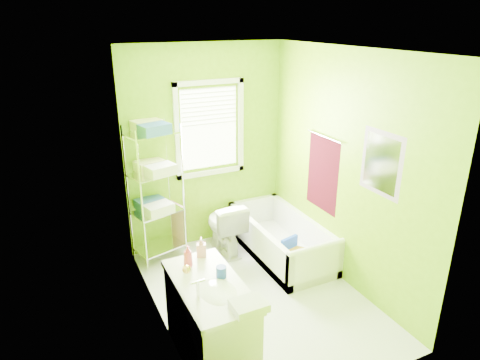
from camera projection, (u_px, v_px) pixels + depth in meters
name	position (u px, v px, depth m)	size (l,w,h in m)	color
ground	(257.00, 295.00, 4.71)	(2.90, 2.90, 0.00)	silver
room_envelope	(259.00, 162.00, 4.16)	(2.14, 2.94, 2.62)	#6B9C07
window	(210.00, 124.00, 5.35)	(0.92, 0.05, 1.22)	white
door	(196.00, 293.00, 3.09)	(0.09, 0.80, 2.00)	white
right_wall_decor	(344.00, 169.00, 4.64)	(0.04, 1.48, 1.17)	#3C0711
bathtub	(282.00, 244.00, 5.45)	(0.74, 1.59, 0.51)	white
toilet	(224.00, 226.00, 5.48)	(0.40, 0.70, 0.72)	white
vanity	(211.00, 319.00, 3.70)	(0.55, 1.07, 1.00)	silver
wire_shelf_unit	(156.00, 178.00, 5.07)	(0.66, 0.53, 1.76)	silver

